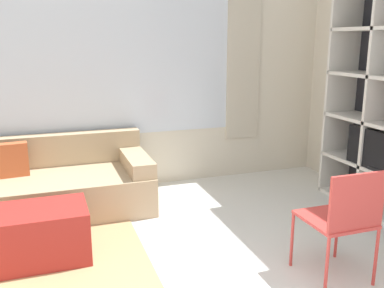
% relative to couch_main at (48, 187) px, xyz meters
% --- Properties ---
extents(wall_back, '(6.52, 0.11, 2.70)m').
position_rel_couch_main_xyz_m(wall_back, '(0.77, 0.53, 1.09)').
color(wall_back, beige).
rests_on(wall_back, ground_plane).
extents(couch_main, '(2.04, 0.97, 0.73)m').
position_rel_couch_main_xyz_m(couch_main, '(0.00, 0.00, 0.00)').
color(couch_main, tan).
rests_on(couch_main, ground_plane).
extents(ottoman, '(0.70, 0.53, 0.44)m').
position_rel_couch_main_xyz_m(ottoman, '(-0.06, -1.04, -0.05)').
color(ottoman, '#A82823').
rests_on(ottoman, ground_plane).
extents(folding_chair, '(0.44, 0.46, 0.86)m').
position_rel_couch_main_xyz_m(folding_chair, '(1.97, -2.08, 0.25)').
color(folding_chair, '#CC3D38').
rests_on(folding_chair, ground_plane).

